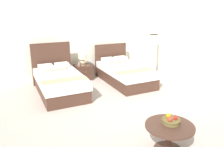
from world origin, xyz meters
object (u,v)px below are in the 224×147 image
object	(u,v)px
bed_near_window	(59,82)
fruit_bowl	(171,120)
table_lamp	(83,58)
nightstand	(83,72)
vase	(79,64)
floor_lamp_corner	(153,54)
coffee_table	(169,132)
bed_near_corner	(124,73)

from	to	relation	value
bed_near_window	fruit_bowl	xyz separation A→B (m)	(0.99, -3.46, 0.21)
table_lamp	nightstand	bearing A→B (deg)	-90.00
vase	floor_lamp_corner	size ratio (longest dim) A/B	0.09
coffee_table	fruit_bowl	size ratio (longest dim) A/B	2.56
bed_near_corner	coffee_table	world-z (taller)	bed_near_corner
table_lamp	floor_lamp_corner	world-z (taller)	floor_lamp_corner
bed_near_window	bed_near_corner	world-z (taller)	bed_near_window
bed_near_corner	floor_lamp_corner	bearing A→B (deg)	15.01
coffee_table	floor_lamp_corner	bearing A→B (deg)	56.33
floor_lamp_corner	coffee_table	bearing A→B (deg)	-123.67
floor_lamp_corner	nightstand	bearing A→B (deg)	168.78
coffee_table	fruit_bowl	world-z (taller)	fruit_bowl
nightstand	fruit_bowl	world-z (taller)	fruit_bowl
fruit_bowl	nightstand	bearing A→B (deg)	89.40
floor_lamp_corner	bed_near_window	bearing A→B (deg)	-173.96
nightstand	coffee_table	bearing A→B (deg)	-91.37
vase	fruit_bowl	world-z (taller)	fruit_bowl
bed_near_corner	table_lamp	size ratio (longest dim) A/B	5.74
bed_near_window	vase	world-z (taller)	bed_near_window
bed_near_window	coffee_table	size ratio (longest dim) A/B	2.56
table_lamp	coffee_table	bearing A→B (deg)	-91.36
bed_near_corner	floor_lamp_corner	distance (m)	1.51
bed_near_corner	floor_lamp_corner	size ratio (longest dim) A/B	1.54
bed_near_window	floor_lamp_corner	world-z (taller)	floor_lamp_corner
floor_lamp_corner	bed_near_corner	bearing A→B (deg)	-164.99
fruit_bowl	floor_lamp_corner	xyz separation A→B (m)	(2.52, 3.83, 0.19)
bed_near_corner	vase	distance (m)	1.50
nightstand	table_lamp	xyz separation A→B (m)	(0.00, 0.02, 0.48)
bed_near_window	floor_lamp_corner	bearing A→B (deg)	6.04
bed_near_corner	floor_lamp_corner	world-z (taller)	floor_lamp_corner
nightstand	vase	bearing A→B (deg)	-165.66
floor_lamp_corner	table_lamp	bearing A→B (deg)	168.34
bed_near_window	fruit_bowl	bearing A→B (deg)	-74.10
bed_near_corner	table_lamp	world-z (taller)	bed_near_corner
vase	fruit_bowl	bearing A→B (deg)	-88.51
floor_lamp_corner	vase	bearing A→B (deg)	170.28
nightstand	floor_lamp_corner	distance (m)	2.57
bed_near_corner	nightstand	world-z (taller)	bed_near_corner
bed_near_window	table_lamp	size ratio (longest dim) A/B	5.43
nightstand	bed_near_window	bearing A→B (deg)	-140.07
vase	bed_near_corner	bearing A→B (deg)	-34.01
fruit_bowl	floor_lamp_corner	size ratio (longest dim) A/B	0.22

